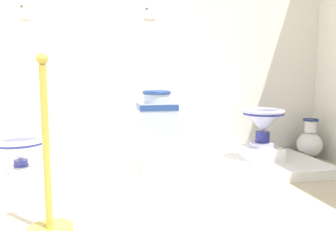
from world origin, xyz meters
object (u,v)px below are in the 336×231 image
Objects in this scene: info_placard_second at (150,12)px; stanchion_post_near_left at (48,182)px; plinth_block_broad_patterned at (157,156)px; antique_toilet_broad_patterned at (157,117)px; plinth_block_slender_white at (262,153)px; decorative_vase_companion at (310,143)px; antique_toilet_slender_white at (263,121)px; plinth_block_tall_cobalt at (21,174)px; info_placard_first at (25,11)px; antique_toilet_tall_cobalt at (20,149)px.

info_placard_second is 0.12× the size of stanchion_post_near_left.
antique_toilet_broad_patterned is at bearing 0.00° from plinth_block_broad_patterned.
decorative_vase_companion is at bearing 16.58° from plinth_block_slender_white.
stanchion_post_near_left is at bearing -153.20° from antique_toilet_slender_white.
antique_toilet_broad_patterned is at bearing -92.91° from info_placard_second.
stanchion_post_near_left is (-1.84, -0.93, -0.17)m from antique_toilet_slender_white.
plinth_block_tall_cobalt is 0.94× the size of antique_toilet_slender_white.
plinth_block_tall_cobalt is 1.20m from antique_toilet_broad_patterned.
info_placard_second reaches higher than antique_toilet_slender_white.
info_placard_first reaches higher than plinth_block_slender_white.
plinth_block_broad_patterned is 2.86× the size of info_placard_first.
plinth_block_tall_cobalt is 2.21m from antique_toilet_slender_white.
plinth_block_tall_cobalt is 1.14× the size of plinth_block_slender_white.
decorative_vase_companion is 0.44× the size of stanchion_post_near_left.
antique_toilet_slender_white is 1.54m from info_placard_second.
plinth_block_tall_cobalt is 0.80× the size of antique_toilet_broad_patterned.
plinth_block_broad_patterned is 1.76m from decorative_vase_companion.
antique_toilet_tall_cobalt is at bearing 111.80° from stanchion_post_near_left.
antique_toilet_slender_white is 3.36× the size of info_placard_second.
plinth_block_slender_white is 2.78× the size of info_placard_second.
antique_toilet_tall_cobalt is at bearing 180.00° from plinth_block_tall_cobalt.
info_placard_first is 0.13× the size of stanchion_post_near_left.
plinth_block_slender_white is 1.77m from info_placard_second.
antique_toilet_slender_white reaches higher than decorative_vase_companion.
info_placard_second is (1.15, 0.50, 1.42)m from plinth_block_tall_cobalt.
plinth_block_slender_white is 0.71m from decorative_vase_companion.
plinth_block_broad_patterned reaches higher than plinth_block_tall_cobalt.
antique_toilet_broad_patterned is 3.53× the size of info_placard_first.
antique_toilet_tall_cobalt is at bearing -177.95° from plinth_block_slender_white.
stanchion_post_near_left reaches higher than plinth_block_tall_cobalt.
plinth_block_tall_cobalt is at bearing -174.40° from decorative_vase_companion.
antique_toilet_slender_white is (1.06, 0.06, -0.07)m from antique_toilet_broad_patterned.
antique_toilet_broad_patterned reaches higher than antique_toilet_tall_cobalt.
antique_toilet_tall_cobalt is 0.92m from stanchion_post_near_left.
plinth_block_tall_cobalt is at bearing -88.84° from info_placard_first.
plinth_block_tall_cobalt is 1.13m from plinth_block_broad_patterned.
plinth_block_broad_patterned is 0.81× the size of antique_toilet_broad_patterned.
info_placard_first is at bearing 157.22° from plinth_block_broad_patterned.
antique_toilet_broad_patterned is 1.56m from info_placard_first.
stanchion_post_near_left is at bearing -153.20° from plinth_block_slender_white.
stanchion_post_near_left is (-0.78, -0.87, 0.10)m from plinth_block_broad_patterned.
plinth_block_tall_cobalt is at bearing -156.68° from info_placard_second.
info_placard_first is (-2.19, 0.42, 1.02)m from antique_toilet_slender_white.
plinth_block_broad_patterned is at bearing -22.78° from info_placard_first.
antique_toilet_tall_cobalt is at bearing -174.40° from decorative_vase_companion.
antique_toilet_tall_cobalt is 0.82× the size of antique_toilet_broad_patterned.
info_placard_first is (-1.13, 0.48, 0.96)m from antique_toilet_broad_patterned.
info_placard_second is (0.02, 0.48, 0.99)m from antique_toilet_broad_patterned.
stanchion_post_near_left is (-1.84, -0.93, 0.14)m from plinth_block_slender_white.
plinth_block_slender_white is 2.07m from stanchion_post_near_left.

